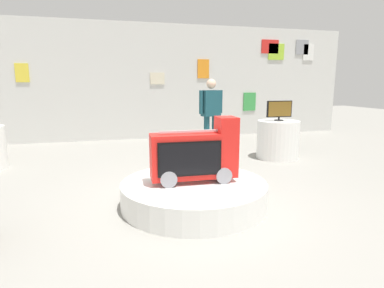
# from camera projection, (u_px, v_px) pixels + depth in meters

# --- Properties ---
(ground_plane) EXTENTS (30.00, 30.00, 0.00)m
(ground_plane) POSITION_uv_depth(u_px,v_px,m) (187.00, 204.00, 4.09)
(ground_plane) COLOR gray
(back_wall_display) EXTENTS (12.24, 0.13, 3.11)m
(back_wall_display) POSITION_uv_depth(u_px,v_px,m) (143.00, 82.00, 8.66)
(back_wall_display) COLOR silver
(back_wall_display) RESTS_ON ground
(main_display_pedestal) EXTENTS (1.83, 1.83, 0.31)m
(main_display_pedestal) POSITION_uv_depth(u_px,v_px,m) (194.00, 193.00, 4.02)
(main_display_pedestal) COLOR white
(main_display_pedestal) RESTS_ON ground
(novelty_firetruck_tv) EXTENTS (1.08, 0.39, 0.81)m
(novelty_firetruck_tv) POSITION_uv_depth(u_px,v_px,m) (196.00, 156.00, 3.93)
(novelty_firetruck_tv) COLOR gray
(novelty_firetruck_tv) RESTS_ON main_display_pedestal
(display_pedestal_center_rear) EXTENTS (0.85, 0.85, 0.78)m
(display_pedestal_center_rear) POSITION_uv_depth(u_px,v_px,m) (278.00, 139.00, 6.53)
(display_pedestal_center_rear) COLOR white
(display_pedestal_center_rear) RESTS_ON ground
(tv_on_center_rear) EXTENTS (0.54, 0.18, 0.40)m
(tv_on_center_rear) POSITION_uv_depth(u_px,v_px,m) (279.00, 110.00, 6.41)
(tv_on_center_rear) COLOR black
(tv_on_center_rear) RESTS_ON display_pedestal_center_rear
(shopper_browsing_near_truck) EXTENTS (0.54, 0.29, 1.61)m
(shopper_browsing_near_truck) POSITION_uv_depth(u_px,v_px,m) (211.00, 112.00, 6.61)
(shopper_browsing_near_truck) COLOR #194751
(shopper_browsing_near_truck) RESTS_ON ground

